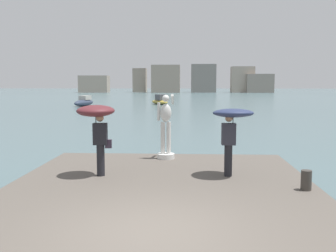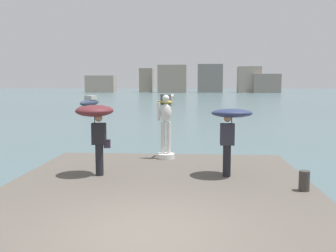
# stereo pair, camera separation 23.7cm
# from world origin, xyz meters

# --- Properties ---
(ground_plane) EXTENTS (400.00, 400.00, 0.00)m
(ground_plane) POSITION_xyz_m (0.00, 40.00, 0.00)
(ground_plane) COLOR #4C666B
(pier) EXTENTS (7.88, 10.44, 0.40)m
(pier) POSITION_xyz_m (0.00, 2.22, 0.20)
(pier) COLOR #564F47
(pier) RESTS_ON ground
(statue_white_figure) EXTENTS (0.60, 0.86, 2.23)m
(statue_white_figure) POSITION_xyz_m (-0.09, 6.56, 1.36)
(statue_white_figure) COLOR silver
(statue_white_figure) RESTS_ON pier
(onlooker_left) EXTENTS (1.10, 1.11, 1.99)m
(onlooker_left) POSITION_xyz_m (-1.85, 4.00, 2.00)
(onlooker_left) COLOR black
(onlooker_left) RESTS_ON pier
(onlooker_right) EXTENTS (1.16, 1.17, 1.91)m
(onlooker_right) POSITION_xyz_m (1.88, 4.15, 1.94)
(onlooker_right) COLOR black
(onlooker_right) RESTS_ON pier
(mooring_bollard) EXTENTS (0.26, 0.26, 0.49)m
(mooring_bollard) POSITION_xyz_m (3.53, 2.76, 0.64)
(mooring_bollard) COLOR #38332D
(mooring_bollard) RESTS_ON pier
(boat_near) EXTENTS (3.40, 4.50, 1.45)m
(boat_near) POSITION_xyz_m (-3.34, 49.02, 0.51)
(boat_near) COLOR #B2993D
(boat_near) RESTS_ON ground
(boat_leftward) EXTENTS (2.17, 5.34, 1.37)m
(boat_leftward) POSITION_xyz_m (-13.17, 44.35, 0.53)
(boat_leftward) COLOR #2D384C
(boat_leftward) RESTS_ON ground
(distant_skyline) EXTENTS (65.93, 11.74, 9.65)m
(distant_skyline) POSITION_xyz_m (-0.18, 126.92, 4.17)
(distant_skyline) COLOR #A89989
(distant_skyline) RESTS_ON ground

